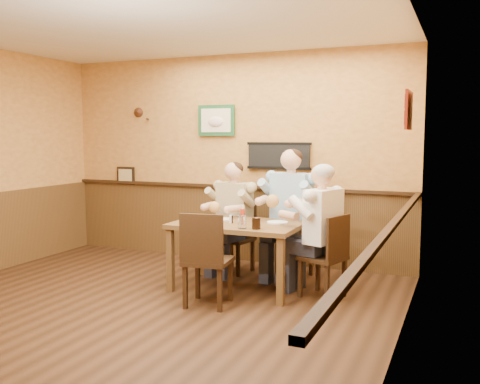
% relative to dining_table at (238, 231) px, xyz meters
% --- Properties ---
extents(room, '(5.02, 5.03, 2.81)m').
position_rel_dining_table_xyz_m(room, '(-0.52, -1.04, 1.03)').
color(room, black).
rests_on(room, ground).
extents(dining_table, '(1.40, 0.90, 0.75)m').
position_rel_dining_table_xyz_m(dining_table, '(0.00, 0.00, 0.00)').
color(dining_table, brown).
rests_on(dining_table, ground).
extents(chair_back_left, '(0.47, 0.47, 0.87)m').
position_rel_dining_table_xyz_m(chair_back_left, '(-0.32, 0.65, -0.22)').
color(chair_back_left, '#321F10').
rests_on(chair_back_left, ground).
extents(chair_back_right, '(0.52, 0.52, 0.98)m').
position_rel_dining_table_xyz_m(chair_back_right, '(0.40, 0.72, -0.17)').
color(chair_back_right, '#321F10').
rests_on(chair_back_right, ground).
extents(chair_right_end, '(0.52, 0.52, 0.89)m').
position_rel_dining_table_xyz_m(chair_right_end, '(0.96, 0.06, -0.21)').
color(chair_right_end, '#321F10').
rests_on(chair_right_end, ground).
extents(chair_near_side, '(0.50, 0.50, 0.96)m').
position_rel_dining_table_xyz_m(chair_near_side, '(-0.04, -0.66, -0.18)').
color(chair_near_side, '#321F10').
rests_on(chair_near_side, ground).
extents(diner_tan_shirt, '(0.68, 0.68, 1.25)m').
position_rel_dining_table_xyz_m(diner_tan_shirt, '(-0.32, 0.65, -0.03)').
color(diner_tan_shirt, '#C3B286').
rests_on(diner_tan_shirt, ground).
extents(diner_blue_polo, '(0.75, 0.75, 1.40)m').
position_rel_dining_table_xyz_m(diner_blue_polo, '(0.40, 0.72, 0.04)').
color(diner_blue_polo, '#8FB6D6').
rests_on(diner_blue_polo, ground).
extents(diner_white_elder, '(0.75, 0.75, 1.27)m').
position_rel_dining_table_xyz_m(diner_white_elder, '(0.96, 0.06, -0.02)').
color(diner_white_elder, white).
rests_on(diner_white_elder, ground).
extents(water_glass_left, '(0.09, 0.09, 0.11)m').
position_rel_dining_table_xyz_m(water_glass_left, '(-0.41, -0.25, 0.15)').
color(water_glass_left, white).
rests_on(water_glass_left, dining_table).
extents(water_glass_mid, '(0.10, 0.10, 0.13)m').
position_rel_dining_table_xyz_m(water_glass_mid, '(0.19, -0.33, 0.16)').
color(water_glass_mid, white).
rests_on(water_glass_mid, dining_table).
extents(cola_tumbler, '(0.11, 0.11, 0.12)m').
position_rel_dining_table_xyz_m(cola_tumbler, '(0.34, -0.31, 0.15)').
color(cola_tumbler, black).
rests_on(cola_tumbler, dining_table).
extents(hot_sauce_bottle, '(0.06, 0.06, 0.19)m').
position_rel_dining_table_xyz_m(hot_sauce_bottle, '(0.08, -0.06, 0.19)').
color(hot_sauce_bottle, red).
rests_on(hot_sauce_bottle, dining_table).
extents(salt_shaker, '(0.04, 0.04, 0.09)m').
position_rel_dining_table_xyz_m(salt_shaker, '(-0.05, -0.07, 0.14)').
color(salt_shaker, silver).
rests_on(salt_shaker, dining_table).
extents(pepper_shaker, '(0.04, 0.04, 0.09)m').
position_rel_dining_table_xyz_m(pepper_shaker, '(-0.05, -0.06, 0.14)').
color(pepper_shaker, black).
rests_on(pepper_shaker, dining_table).
extents(plate_far_left, '(0.28, 0.28, 0.01)m').
position_rel_dining_table_xyz_m(plate_far_left, '(-0.23, 0.13, 0.10)').
color(plate_far_left, silver).
rests_on(plate_far_left, dining_table).
extents(plate_far_right, '(0.29, 0.29, 0.02)m').
position_rel_dining_table_xyz_m(plate_far_right, '(0.42, 0.15, 0.10)').
color(plate_far_right, white).
rests_on(plate_far_right, dining_table).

